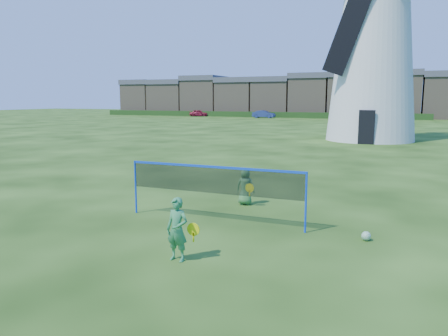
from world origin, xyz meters
TOP-DOWN VIEW (x-y plane):
  - ground at (0.00, 0.00)m, footprint 220.00×220.00m
  - windmill at (2.08, 26.76)m, footprint 16.53×6.87m
  - badminton_net at (-0.08, 0.46)m, footprint 5.05×0.05m
  - player_girl at (0.37, -2.42)m, footprint 0.67×0.37m
  - player_boy at (0.05, 2.64)m, footprint 0.66×0.44m
  - play_ball at (3.88, 0.40)m, footprint 0.22×0.22m
  - terraced_houses at (-18.27, 72.00)m, footprint 66.64×8.40m
  - hedge at (-22.00, 66.00)m, footprint 62.00×0.80m
  - car_left at (-32.00, 65.66)m, footprint 3.91×2.28m
  - car_right at (-18.24, 63.44)m, footprint 4.03×1.49m

SIDE VIEW (x-z plane):
  - ground at x=0.00m, z-range 0.00..0.00m
  - play_ball at x=3.88m, z-range 0.00..0.22m
  - hedge at x=-22.00m, z-range 0.00..1.00m
  - player_boy at x=0.05m, z-range 0.00..1.16m
  - car_left at x=-32.00m, z-range 0.00..1.25m
  - car_right at x=-18.24m, z-range 0.00..1.32m
  - player_girl at x=0.37m, z-range 0.00..1.33m
  - badminton_net at x=-0.08m, z-range 0.36..1.91m
  - terraced_houses at x=-18.27m, z-range -0.17..8.01m
  - windmill at x=2.08m, z-range -3.53..18.00m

